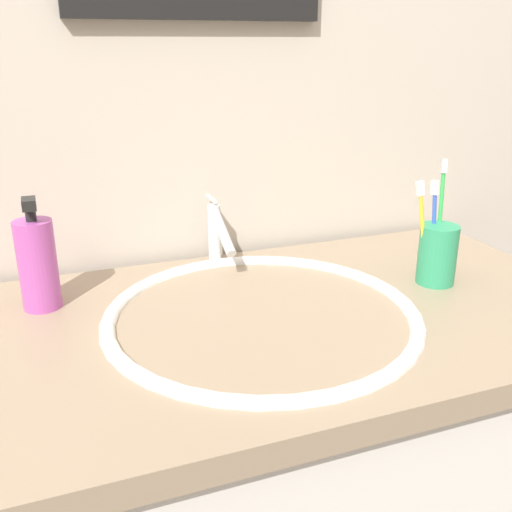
{
  "coord_description": "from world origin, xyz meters",
  "views": [
    {
      "loc": [
        -0.28,
        -0.75,
        1.28
      ],
      "look_at": [
        0.01,
        0.03,
        0.97
      ],
      "focal_mm": 40.59,
      "sensor_mm": 36.0,
      "label": 1
    }
  ],
  "objects_px": {
    "toothbrush_green": "(440,211)",
    "toothbrush_cup": "(437,255)",
    "toothbrush_yellow": "(422,225)",
    "toothbrush_blue": "(434,223)",
    "faucet": "(217,232)",
    "soap_dispenser": "(37,263)"
  },
  "relations": [
    {
      "from": "toothbrush_green",
      "to": "toothbrush_cup",
      "type": "bearing_deg",
      "value": -123.84
    },
    {
      "from": "toothbrush_cup",
      "to": "toothbrush_yellow",
      "type": "xyz_separation_m",
      "value": [
        -0.03,
        0.01,
        0.05
      ]
    },
    {
      "from": "toothbrush_yellow",
      "to": "toothbrush_blue",
      "type": "bearing_deg",
      "value": 17.56
    },
    {
      "from": "faucet",
      "to": "soap_dispenser",
      "type": "distance_m",
      "value": 0.33
    },
    {
      "from": "toothbrush_green",
      "to": "soap_dispenser",
      "type": "relative_size",
      "value": 1.13
    },
    {
      "from": "faucet",
      "to": "soap_dispenser",
      "type": "relative_size",
      "value": 0.81
    },
    {
      "from": "toothbrush_green",
      "to": "toothbrush_yellow",
      "type": "relative_size",
      "value": 1.14
    },
    {
      "from": "toothbrush_cup",
      "to": "toothbrush_yellow",
      "type": "bearing_deg",
      "value": 169.28
    },
    {
      "from": "toothbrush_cup",
      "to": "soap_dispenser",
      "type": "distance_m",
      "value": 0.67
    },
    {
      "from": "toothbrush_cup",
      "to": "toothbrush_yellow",
      "type": "relative_size",
      "value": 0.58
    },
    {
      "from": "toothbrush_green",
      "to": "toothbrush_yellow",
      "type": "xyz_separation_m",
      "value": [
        -0.05,
        -0.02,
        -0.01
      ]
    },
    {
      "from": "faucet",
      "to": "toothbrush_yellow",
      "type": "xyz_separation_m",
      "value": [
        0.3,
        -0.21,
        0.04
      ]
    },
    {
      "from": "faucet",
      "to": "toothbrush_yellow",
      "type": "relative_size",
      "value": 0.82
    },
    {
      "from": "toothbrush_yellow",
      "to": "toothbrush_blue",
      "type": "xyz_separation_m",
      "value": [
        0.03,
        0.01,
        -0.0
      ]
    },
    {
      "from": "toothbrush_yellow",
      "to": "toothbrush_blue",
      "type": "height_order",
      "value": "toothbrush_yellow"
    },
    {
      "from": "soap_dispenser",
      "to": "toothbrush_blue",
      "type": "bearing_deg",
      "value": -10.53
    },
    {
      "from": "toothbrush_cup",
      "to": "soap_dispenser",
      "type": "height_order",
      "value": "soap_dispenser"
    },
    {
      "from": "toothbrush_blue",
      "to": "soap_dispenser",
      "type": "xyz_separation_m",
      "value": [
        -0.65,
        0.12,
        -0.03
      ]
    },
    {
      "from": "toothbrush_yellow",
      "to": "toothbrush_blue",
      "type": "distance_m",
      "value": 0.03
    },
    {
      "from": "toothbrush_blue",
      "to": "soap_dispenser",
      "type": "height_order",
      "value": "soap_dispenser"
    },
    {
      "from": "toothbrush_green",
      "to": "faucet",
      "type": "bearing_deg",
      "value": 152.04
    },
    {
      "from": "toothbrush_yellow",
      "to": "toothbrush_blue",
      "type": "relative_size",
      "value": 1.04
    }
  ]
}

